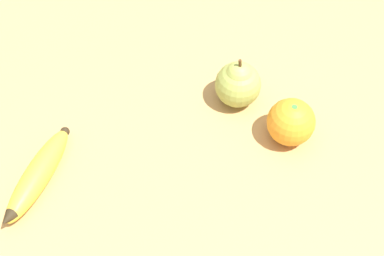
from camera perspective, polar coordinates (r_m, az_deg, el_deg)
ground_plane at (r=0.80m, az=-4.31°, el=-7.45°), size 3.00×3.00×0.00m
banana at (r=0.83m, az=-16.16°, el=-4.86°), size 0.19×0.05×0.04m
orange at (r=0.84m, az=10.51°, el=0.63°), size 0.08×0.08×0.08m
pear at (r=0.87m, az=4.94°, el=4.81°), size 0.08×0.08×0.09m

